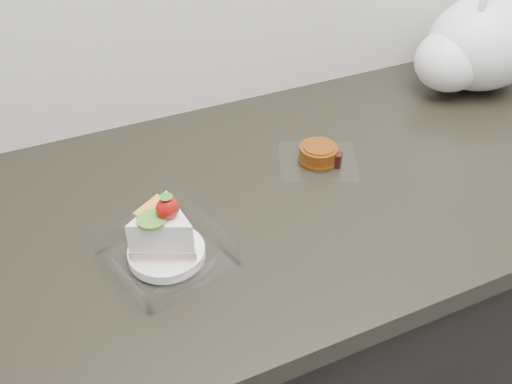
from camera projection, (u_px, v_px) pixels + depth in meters
name	position (u px, v px, depth m)	size (l,w,h in m)	color
counter	(334.00, 325.00, 1.30)	(2.04, 0.64, 0.90)	black
cake_tray	(165.00, 243.00, 0.82)	(0.19, 0.19, 0.12)	white
mooncake_wrap	(319.00, 155.00, 1.03)	(0.18, 0.18, 0.03)	white
plastic_bag	(479.00, 45.00, 1.21)	(0.34, 0.27, 0.25)	white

